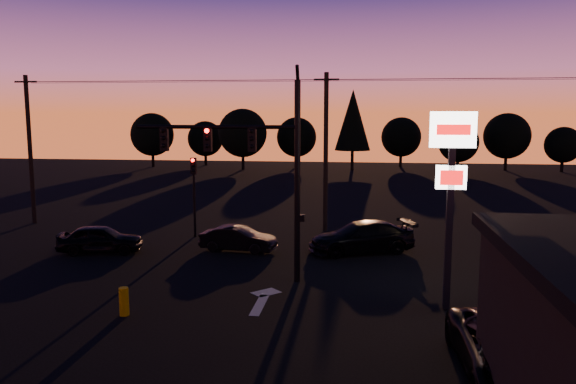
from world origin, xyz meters
name	(u,v)px	position (x,y,z in m)	size (l,w,h in m)	color
ground	(240,314)	(0.00, 0.00, 0.00)	(120.00, 120.00, 0.00)	black
lane_arrow	(263,299)	(0.50, 1.67, 0.01)	(1.20, 3.10, 0.01)	beige
traffic_signal_mast	(257,159)	(-0.10, 3.99, 4.94)	(6.79, 0.52, 8.58)	black
secondary_signal	(194,185)	(-5.00, 11.49, 2.86)	(0.30, 0.31, 4.35)	black
pylon_sign	(451,168)	(7.00, 1.50, 4.91)	(1.50, 0.28, 6.80)	black
utility_pole_0	(30,149)	(-16.00, 14.00, 4.59)	(1.40, 0.26, 9.00)	black
utility_pole_1	(326,151)	(2.00, 14.00, 4.59)	(1.40, 0.26, 9.00)	black
power_wires	(326,80)	(2.00, 14.00, 8.57)	(36.00, 1.22, 0.07)	black
bollard	(124,301)	(-3.83, -0.57, 0.48)	(0.32, 0.32, 0.96)	#D3A200
tree_0	(152,135)	(-22.00, 50.00, 4.06)	(5.36, 5.36, 6.74)	black
tree_1	(205,139)	(-16.00, 53.00, 3.43)	(4.54, 4.54, 5.71)	black
tree_2	(243,133)	(-10.00, 48.00, 4.37)	(5.77, 5.78, 7.26)	black
tree_3	(297,137)	(-4.00, 52.00, 3.75)	(4.95, 4.95, 6.22)	black
tree_4	(353,120)	(3.00, 49.00, 5.93)	(4.18, 4.18, 9.50)	black
tree_5	(401,137)	(9.00, 54.00, 3.75)	(4.95, 4.95, 6.22)	black
tree_6	(458,142)	(15.00, 48.00, 3.43)	(4.54, 4.54, 5.71)	black
tree_7	(507,136)	(21.00, 51.00, 4.06)	(5.36, 5.36, 6.74)	black
tree_8	(563,145)	(27.00, 50.00, 3.12)	(4.12, 4.12, 5.19)	black
car_left	(100,239)	(-8.54, 7.47, 0.68)	(1.61, 4.00, 1.36)	black
car_mid	(238,239)	(-1.95, 8.65, 0.61)	(1.30, 3.72, 1.22)	black
car_right	(361,237)	(4.07, 9.15, 0.75)	(2.11, 5.20, 1.51)	black
suv_parked	(507,350)	(7.78, -3.50, 0.71)	(2.37, 5.13, 1.43)	black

